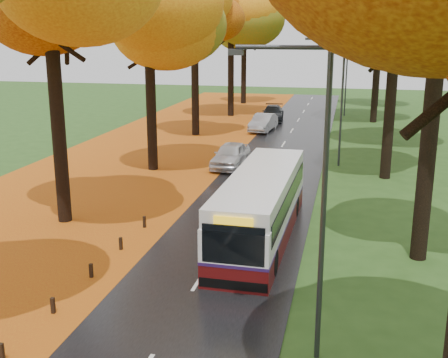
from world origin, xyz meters
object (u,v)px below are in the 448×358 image
(car_dark, at_px, (273,113))
(streetlamp_near, at_px, (314,183))
(streetlamp_mid, at_px, (338,91))
(car_silver, at_px, (263,123))
(streetlamp_far, at_px, (344,68))
(car_white, at_px, (231,155))
(bus, at_px, (261,205))

(car_dark, bearing_deg, streetlamp_near, -85.09)
(streetlamp_mid, bearing_deg, streetlamp_near, -90.00)
(car_silver, xyz_separation_m, car_dark, (0.00, 5.89, -0.03))
(streetlamp_far, bearing_deg, streetlamp_mid, -90.00)
(car_white, bearing_deg, streetlamp_far, 78.30)
(streetlamp_far, xyz_separation_m, car_dark, (-6.30, -4.87, -3.98))
(bus, height_order, car_white, bus)
(streetlamp_near, xyz_separation_m, streetlamp_mid, (0.00, 22.00, 0.00))
(car_white, bearing_deg, streetlamp_mid, 20.54)
(bus, xyz_separation_m, car_silver, (-3.76, 25.05, -0.70))
(bus, distance_m, car_silver, 25.34)
(streetlamp_near, distance_m, streetlamp_far, 44.00)
(streetlamp_near, xyz_separation_m, streetlamp_far, (0.00, 44.00, 0.00))
(car_dark, bearing_deg, streetlamp_mid, -74.04)
(car_dark, bearing_deg, car_silver, -94.23)
(streetlamp_near, distance_m, car_silver, 34.06)
(streetlamp_mid, bearing_deg, car_white, -162.46)
(car_white, height_order, car_dark, car_white)
(bus, bearing_deg, car_white, 108.66)
(streetlamp_far, bearing_deg, streetlamp_near, -90.00)
(bus, height_order, car_dark, bus)
(streetlamp_far, relative_size, bus, 0.78)
(streetlamp_mid, bearing_deg, car_silver, 119.26)
(streetlamp_far, relative_size, car_white, 1.80)
(car_white, bearing_deg, car_dark, 93.01)
(streetlamp_far, distance_m, car_silver, 13.08)
(bus, relative_size, car_dark, 2.17)
(car_silver, bearing_deg, streetlamp_mid, -54.34)
(streetlamp_mid, relative_size, car_white, 1.80)
(streetlamp_mid, height_order, car_white, streetlamp_mid)
(car_white, bearing_deg, car_silver, 93.01)
(streetlamp_mid, xyz_separation_m, car_dark, (-6.30, 17.13, -3.98))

